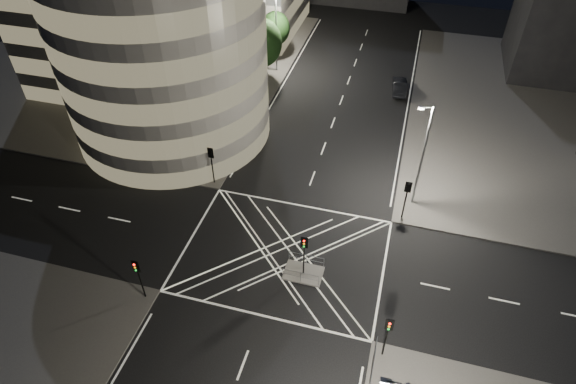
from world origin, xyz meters
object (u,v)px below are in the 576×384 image
(traffic_signal_fl, at_px, (211,159))
(traffic_signal_nr, at_px, (388,331))
(traffic_signal_nl, at_px, (138,272))
(traffic_signal_island, at_px, (304,249))
(street_lamp_left_far, at_px, (277,30))
(central_island, at_px, (303,273))
(street_lamp_left_near, at_px, (223,104))
(sedan, at_px, (400,86))
(traffic_signal_fr, at_px, (407,193))
(street_lamp_right_far, at_px, (422,154))

(traffic_signal_fl, xyz_separation_m, traffic_signal_nr, (17.60, -13.60, 0.00))
(traffic_signal_fl, distance_m, traffic_signal_nl, 13.60)
(traffic_signal_island, relative_size, street_lamp_left_far, 0.40)
(central_island, distance_m, street_lamp_left_near, 18.52)
(traffic_signal_nl, bearing_deg, sedan, 67.00)
(traffic_signal_island, bearing_deg, central_island, 0.00)
(traffic_signal_fr, bearing_deg, traffic_signal_island, -129.33)
(traffic_signal_fr, distance_m, street_lamp_left_far, 29.63)
(traffic_signal_island, relative_size, street_lamp_right_far, 0.40)
(traffic_signal_fl, distance_m, traffic_signal_nr, 22.24)
(traffic_signal_fr, relative_size, street_lamp_left_near, 0.40)
(traffic_signal_nr, bearing_deg, traffic_signal_fr, 90.00)
(traffic_signal_nl, xyz_separation_m, traffic_signal_fr, (17.60, 13.60, 0.00))
(street_lamp_left_near, height_order, sedan, street_lamp_left_near)
(traffic_signal_nl, bearing_deg, street_lamp_left_near, 91.94)
(street_lamp_left_far, xyz_separation_m, sedan, (15.78, -1.13, -4.79))
(traffic_signal_island, distance_m, street_lamp_left_far, 33.61)
(traffic_signal_nl, height_order, traffic_signal_nr, same)
(traffic_signal_nr, bearing_deg, traffic_signal_island, 142.07)
(central_island, height_order, traffic_signal_island, traffic_signal_island)
(street_lamp_left_far, distance_m, sedan, 16.53)
(traffic_signal_nl, relative_size, traffic_signal_island, 1.00)
(traffic_signal_fl, bearing_deg, sedan, 55.54)
(traffic_signal_fr, height_order, street_lamp_right_far, street_lamp_right_far)
(traffic_signal_fl, relative_size, traffic_signal_nr, 1.00)
(central_island, relative_size, traffic_signal_nr, 0.75)
(traffic_signal_nl, xyz_separation_m, traffic_signal_island, (10.80, 5.30, 0.00))
(traffic_signal_island, distance_m, sedan, 30.75)
(traffic_signal_nl, xyz_separation_m, street_lamp_left_near, (-0.64, 18.80, 2.63))
(central_island, xyz_separation_m, street_lamp_left_near, (-11.44, 13.50, 5.47))
(traffic_signal_fr, xyz_separation_m, sedan, (-2.46, 22.07, -2.17))
(traffic_signal_fr, bearing_deg, traffic_signal_nr, -90.00)
(traffic_signal_fr, bearing_deg, traffic_signal_fl, 180.00)
(central_island, bearing_deg, traffic_signal_nr, -37.93)
(street_lamp_left_far, bearing_deg, traffic_signal_nl, -89.01)
(traffic_signal_fr, bearing_deg, central_island, -129.33)
(central_island, relative_size, sedan, 0.66)
(traffic_signal_nr, relative_size, street_lamp_left_near, 0.40)
(traffic_signal_fr, height_order, traffic_signal_nr, same)
(traffic_signal_nr, relative_size, traffic_signal_island, 1.00)
(street_lamp_left_near, bearing_deg, central_island, -49.73)
(street_lamp_left_near, bearing_deg, traffic_signal_island, -49.73)
(traffic_signal_nl, bearing_deg, traffic_signal_island, 26.14)
(traffic_signal_nr, bearing_deg, traffic_signal_nl, 180.00)
(traffic_signal_island, bearing_deg, traffic_signal_fr, 50.67)
(traffic_signal_nr, bearing_deg, street_lamp_right_far, 87.70)
(traffic_signal_nr, bearing_deg, traffic_signal_fl, 142.31)
(central_island, xyz_separation_m, traffic_signal_island, (0.00, 0.00, 2.84))
(traffic_signal_nl, bearing_deg, traffic_signal_nr, 0.00)
(traffic_signal_fr, relative_size, traffic_signal_nr, 1.00)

